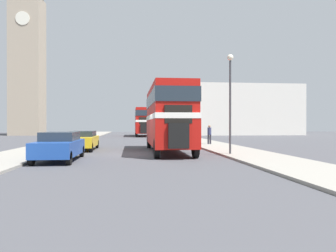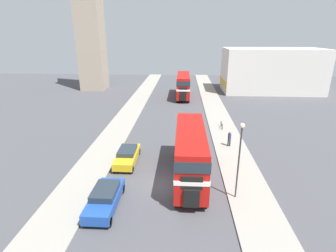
% 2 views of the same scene
% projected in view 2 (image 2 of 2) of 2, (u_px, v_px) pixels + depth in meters
% --- Properties ---
extents(ground_plane, '(120.00, 120.00, 0.00)m').
position_uv_depth(ground_plane, '(163.00, 185.00, 21.39)').
color(ground_plane, '#47474C').
extents(sidewalk_right, '(3.50, 120.00, 0.12)m').
position_uv_depth(sidewalk_right, '(247.00, 187.00, 21.00)').
color(sidewalk_right, gray).
rests_on(sidewalk_right, ground_plane).
extents(sidewalk_left, '(3.50, 120.00, 0.12)m').
position_uv_depth(sidewalk_left, '(82.00, 182.00, 21.74)').
color(sidewalk_left, gray).
rests_on(sidewalk_left, ground_plane).
extents(double_decker_bus, '(2.44, 10.08, 4.28)m').
position_uv_depth(double_decker_bus, '(190.00, 150.00, 21.82)').
color(double_decker_bus, '#B2140F').
rests_on(double_decker_bus, ground_plane).
extents(bus_distant, '(2.39, 10.92, 4.33)m').
position_uv_depth(bus_distant, '(183.00, 84.00, 50.25)').
color(bus_distant, '#B2140F').
rests_on(bus_distant, ground_plane).
extents(car_parked_near, '(1.84, 4.70, 1.46)m').
position_uv_depth(car_parked_near, '(105.00, 198.00, 18.46)').
color(car_parked_near, '#1E479E').
rests_on(car_parked_near, ground_plane).
extents(car_parked_mid, '(1.79, 4.70, 1.38)m').
position_uv_depth(car_parked_mid, '(127.00, 155.00, 24.95)').
color(car_parked_mid, gold).
rests_on(car_parked_mid, ground_plane).
extents(pedestrian_walking, '(0.34, 0.34, 1.67)m').
position_uv_depth(pedestrian_walking, '(229.00, 138.00, 28.24)').
color(pedestrian_walking, '#282833').
rests_on(pedestrian_walking, sidewalk_right).
extents(bicycle_on_pavement, '(0.05, 1.76, 0.78)m').
position_uv_depth(bicycle_on_pavement, '(222.00, 125.00, 33.94)').
color(bicycle_on_pavement, black).
rests_on(bicycle_on_pavement, sidewalk_right).
extents(street_lamp, '(0.36, 0.36, 5.86)m').
position_uv_depth(street_lamp, '(240.00, 150.00, 18.40)').
color(street_lamp, '#38383D').
rests_on(street_lamp, sidewalk_right).
extents(shop_building_block, '(19.69, 9.74, 8.86)m').
position_uv_depth(shop_building_block, '(271.00, 70.00, 54.42)').
color(shop_building_block, silver).
rests_on(shop_building_block, ground_plane).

